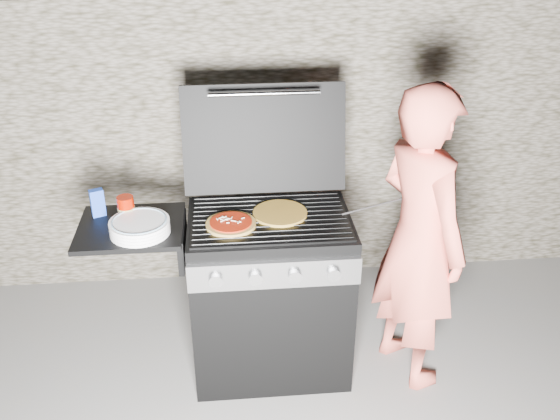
{
  "coord_description": "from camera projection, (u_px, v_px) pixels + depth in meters",
  "views": [
    {
      "loc": [
        -0.19,
        -2.65,
        2.38
      ],
      "look_at": [
        0.05,
        0.0,
        0.95
      ],
      "focal_mm": 40.0,
      "sensor_mm": 36.0,
      "label": 1
    }
  ],
  "objects": [
    {
      "name": "blue_carton",
      "position": [
        98.0,
        203.0,
        3.04
      ],
      "size": [
        0.07,
        0.06,
        0.14
      ],
      "primitive_type": "cube",
      "rotation": [
        0.0,
        0.0,
        0.37
      ],
      "color": "#1C3FAF",
      "rests_on": "gas_grill"
    },
    {
      "name": "ground",
      "position": [
        271.0,
        361.0,
        3.46
      ],
      "size": [
        50.0,
        50.0,
        0.0
      ],
      "primitive_type": "plane",
      "color": "slate"
    },
    {
      "name": "sauce_jar",
      "position": [
        126.0,
        208.0,
        3.0
      ],
      "size": [
        0.11,
        0.11,
        0.13
      ],
      "primitive_type": "cylinder",
      "rotation": [
        0.0,
        0.0,
        -0.42
      ],
      "color": "#8A0F00",
      "rests_on": "gas_grill"
    },
    {
      "name": "pizza_plain",
      "position": [
        280.0,
        213.0,
        3.06
      ],
      "size": [
        0.35,
        0.35,
        0.01
      ],
      "primitive_type": "cylinder",
      "rotation": [
        0.0,
        0.0,
        0.4
      ],
      "color": "gold",
      "rests_on": "gas_grill"
    },
    {
      "name": "plate_stack",
      "position": [
        140.0,
        227.0,
        2.9
      ],
      "size": [
        0.37,
        0.37,
        0.06
      ],
      "primitive_type": "cylinder",
      "rotation": [
        0.0,
        0.0,
        -0.41
      ],
      "color": "white",
      "rests_on": "gas_grill"
    },
    {
      "name": "person",
      "position": [
        419.0,
        240.0,
        3.06
      ],
      "size": [
        0.57,
        0.68,
        1.6
      ],
      "primitive_type": "imported",
      "rotation": [
        0.0,
        0.0,
        1.95
      ],
      "color": "#EA614F",
      "rests_on": "ground"
    },
    {
      "name": "tongs",
      "position": [
        380.0,
        206.0,
        3.06
      ],
      "size": [
        0.38,
        0.05,
        0.08
      ],
      "primitive_type": "cylinder",
      "rotation": [
        0.0,
        1.4,
        0.11
      ],
      "color": "black",
      "rests_on": "gas_grill"
    },
    {
      "name": "stone_wall",
      "position": [
        257.0,
        139.0,
        3.96
      ],
      "size": [
        8.0,
        0.35,
        1.8
      ],
      "primitive_type": "cube",
      "color": "gray",
      "rests_on": "ground"
    },
    {
      "name": "gas_grill",
      "position": [
        222.0,
        296.0,
        3.23
      ],
      "size": [
        1.34,
        0.79,
        0.91
      ],
      "primitive_type": null,
      "color": "black",
      "rests_on": "ground"
    },
    {
      "name": "pizza_topped",
      "position": [
        231.0,
        223.0,
        2.96
      ],
      "size": [
        0.26,
        0.26,
        0.03
      ],
      "primitive_type": null,
      "rotation": [
        0.0,
        0.0,
        -0.1
      ],
      "color": "tan",
      "rests_on": "gas_grill"
    }
  ]
}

